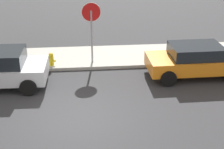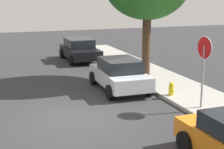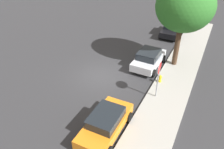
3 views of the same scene
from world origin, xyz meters
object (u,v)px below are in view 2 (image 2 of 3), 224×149
parked_car_silver (120,74)px  fire_hydrant (171,90)px  parked_car_black (80,49)px  stop_sign (204,60)px

parked_car_silver → fire_hydrant: (1.96, 1.59, -0.39)m
parked_car_black → fire_hydrant: (9.56, 1.45, -0.39)m
parked_car_silver → parked_car_black: (-7.61, 0.14, -0.01)m
parked_car_silver → fire_hydrant: size_ratio=5.47×
stop_sign → fire_hydrant: size_ratio=3.97×
parked_car_silver → parked_car_black: bearing=178.9°
parked_car_silver → parked_car_black: parked_car_silver is taller
stop_sign → parked_car_silver: 4.37m
stop_sign → parked_car_black: (-11.38, -1.70, -1.23)m
stop_sign → parked_car_black: stop_sign is taller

